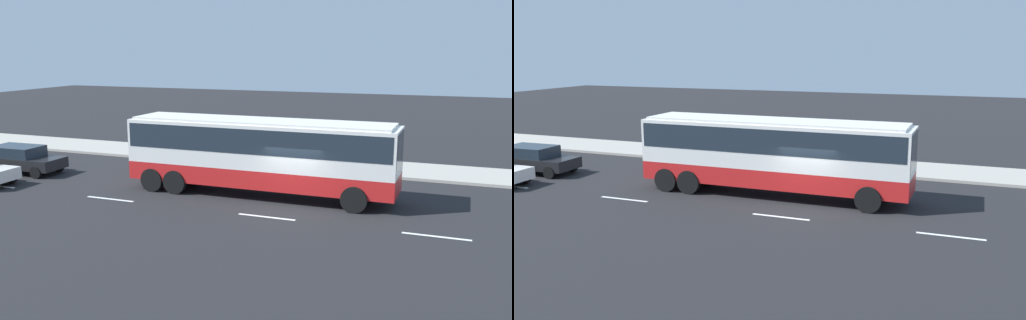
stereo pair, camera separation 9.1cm
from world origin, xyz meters
The scene contains 7 objects.
ground_plane centered at (0.00, 0.00, 0.00)m, with size 120.00×120.00×0.00m, color black.
sidewalk_curb centered at (0.00, 8.57, 0.07)m, with size 80.00×4.00×0.15m, color #A8A399.
lane_centreline centered at (1.06, -1.84, 0.00)m, with size 44.88×0.16×0.01m.
coach_bus centered at (-1.94, 1.19, 2.15)m, with size 12.31×2.69×3.47m.
car_red_compact centered at (-7.78, 4.47, 0.81)m, with size 4.40×2.01×1.53m.
car_black_sedan centered at (-15.65, 0.92, 0.77)m, with size 4.79×2.05×1.45m.
pedestrian_near_curb centered at (-0.85, 7.97, 1.01)m, with size 0.32×0.32×1.51m.
Camera 1 is at (6.69, -21.68, 6.61)m, focal length 38.80 mm.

